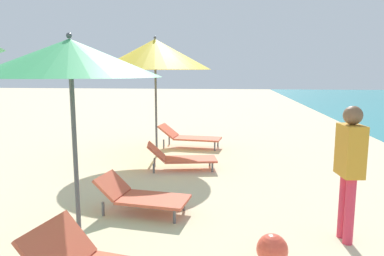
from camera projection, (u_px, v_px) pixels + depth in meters
umbrella_second at (70, 58)px, 3.70m from camera, size 1.89×1.89×2.35m
lounger_second_shoreside at (141, 196)px, 5.00m from camera, size 1.32×0.74×0.51m
umbrella_farthest at (155, 54)px, 8.03m from camera, size 2.51×2.51×2.73m
lounger_farthest_shoreside at (189, 136)px, 9.29m from camera, size 1.65×0.78×0.58m
lounger_farthest_inland at (180, 157)px, 7.20m from camera, size 1.45×0.78×0.55m
person_walking_near at (350, 161)px, 4.06m from camera, size 0.26×0.38×1.58m
beach_ball at (272, 250)px, 3.66m from camera, size 0.32×0.32×0.32m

